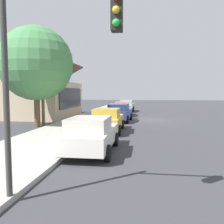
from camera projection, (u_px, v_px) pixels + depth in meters
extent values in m
plane|color=#38383D|center=(148.00, 120.00, 22.76)|extent=(120.00, 120.00, 0.00)
cube|color=#A3A099|center=(91.00, 118.00, 23.50)|extent=(60.00, 4.20, 0.16)
cube|color=silver|center=(91.00, 137.00, 10.54)|extent=(4.41, 1.87, 0.70)
cube|color=beige|center=(89.00, 124.00, 10.06)|extent=(2.12, 1.64, 0.56)
cylinder|color=black|center=(79.00, 138.00, 12.04)|extent=(0.66, 0.22, 0.66)
cylinder|color=black|center=(116.00, 139.00, 11.80)|extent=(0.66, 0.22, 0.66)
cylinder|color=black|center=(61.00, 151.00, 9.35)|extent=(0.66, 0.22, 0.66)
cylinder|color=black|center=(107.00, 153.00, 9.10)|extent=(0.66, 0.22, 0.66)
cube|color=gold|center=(108.00, 122.00, 16.03)|extent=(4.39, 1.84, 0.70)
cube|color=gold|center=(107.00, 113.00, 15.55)|extent=(2.12, 1.60, 0.56)
cylinder|color=black|center=(98.00, 124.00, 17.51)|extent=(0.66, 0.23, 0.66)
cylinder|color=black|center=(122.00, 124.00, 17.29)|extent=(0.66, 0.23, 0.66)
cylinder|color=black|center=(90.00, 130.00, 14.83)|extent=(0.66, 0.23, 0.66)
cylinder|color=black|center=(119.00, 130.00, 14.61)|extent=(0.66, 0.23, 0.66)
cube|color=navy|center=(119.00, 114.00, 21.77)|extent=(4.48, 2.10, 0.70)
cube|color=navy|center=(119.00, 107.00, 21.29)|extent=(2.19, 1.74, 0.56)
cylinder|color=black|center=(112.00, 116.00, 23.30)|extent=(0.67, 0.26, 0.66)
cylinder|color=black|center=(131.00, 116.00, 22.95)|extent=(0.67, 0.26, 0.66)
cylinder|color=black|center=(106.00, 119.00, 20.65)|extent=(0.67, 0.26, 0.66)
cylinder|color=black|center=(127.00, 120.00, 20.30)|extent=(0.67, 0.26, 0.66)
cube|color=#EA8C75|center=(123.00, 110.00, 27.06)|extent=(4.86, 1.93, 0.70)
cube|color=tan|center=(122.00, 104.00, 26.53)|extent=(2.36, 1.61, 0.56)
cylinder|color=black|center=(116.00, 112.00, 28.64)|extent=(0.67, 0.25, 0.66)
cylinder|color=black|center=(130.00, 112.00, 28.48)|extent=(0.67, 0.25, 0.66)
cylinder|color=black|center=(114.00, 114.00, 25.69)|extent=(0.67, 0.25, 0.66)
cylinder|color=black|center=(130.00, 114.00, 25.54)|extent=(0.67, 0.25, 0.66)
cube|color=#9ED1BC|center=(127.00, 107.00, 33.05)|extent=(4.53, 1.80, 0.70)
cube|color=#86B1A0|center=(126.00, 102.00, 32.55)|extent=(2.18, 1.57, 0.56)
cylinder|color=black|center=(121.00, 108.00, 34.58)|extent=(0.66, 0.22, 0.66)
cylinder|color=black|center=(133.00, 108.00, 34.35)|extent=(0.66, 0.22, 0.66)
cylinder|color=black|center=(119.00, 110.00, 31.80)|extent=(0.66, 0.22, 0.66)
cylinder|color=black|center=(133.00, 110.00, 31.57)|extent=(0.66, 0.22, 0.66)
cube|color=#CCB293|center=(37.00, 100.00, 25.98)|extent=(9.12, 7.57, 3.74)
cube|color=black|center=(71.00, 98.00, 25.45)|extent=(7.29, 0.08, 2.09)
cube|color=brown|center=(53.00, 73.00, 25.49)|extent=(9.72, 4.08, 2.27)
cube|color=brown|center=(20.00, 73.00, 26.00)|extent=(9.72, 4.08, 2.27)
cylinder|color=brown|center=(37.00, 106.00, 18.09)|extent=(0.44, 0.44, 3.28)
sphere|color=#47844C|center=(36.00, 64.00, 17.83)|extent=(5.54, 5.54, 5.54)
cylinder|color=#383833|center=(6.00, 95.00, 5.53)|extent=(0.14, 0.14, 5.20)
cube|color=black|center=(117.00, 12.00, 5.04)|extent=(0.28, 0.24, 0.80)
sphere|color=yellow|center=(116.00, 10.00, 4.89)|extent=(0.16, 0.16, 0.16)
sphere|color=green|center=(116.00, 23.00, 4.91)|extent=(0.16, 0.16, 0.16)
cylinder|color=brown|center=(42.00, 78.00, 18.30)|extent=(0.24, 0.24, 7.50)
cube|color=brown|center=(41.00, 36.00, 18.04)|extent=(1.80, 0.12, 0.12)
cylinder|color=red|center=(96.00, 120.00, 18.99)|extent=(0.22, 0.22, 0.55)
sphere|color=red|center=(96.00, 116.00, 18.96)|extent=(0.18, 0.18, 0.18)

